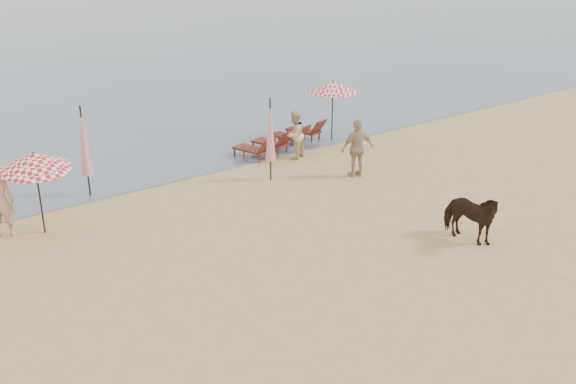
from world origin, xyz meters
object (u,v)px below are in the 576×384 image
at_px(lounger_cluster_right, 283,138).
at_px(umbrella_open_right, 333,87).
at_px(cow, 469,217).
at_px(beachgoer_right_a, 295,135).
at_px(umbrella_closed_left, 84,141).
at_px(beachgoer_left, 0,201).
at_px(beachgoer_right_b, 357,148).
at_px(umbrella_closed_right, 270,130).
at_px(umbrella_open_left_b, 34,161).

relative_size(lounger_cluster_right, umbrella_open_right, 1.71).
distance_m(cow, beachgoer_right_a, 7.64).
relative_size(umbrella_open_right, beachgoer_right_a, 1.36).
xyz_separation_m(umbrella_closed_left, beachgoer_right_a, (6.72, -0.85, -0.79)).
height_order(beachgoer_left, beachgoer_right_b, beachgoer_left).
distance_m(umbrella_closed_right, beachgoer_left, 7.57).
bearing_deg(beachgoer_left, umbrella_open_right, -144.59).
height_order(umbrella_closed_left, umbrella_closed_right, umbrella_closed_left).
bearing_deg(umbrella_open_right, umbrella_open_left_b, -175.96).
bearing_deg(cow, umbrella_open_left_b, 131.99).
height_order(umbrella_open_right, beachgoer_right_a, umbrella_open_right).
height_order(umbrella_open_left_b, umbrella_open_right, umbrella_open_right).
height_order(umbrella_closed_right, cow, umbrella_closed_right).
relative_size(lounger_cluster_right, beachgoer_right_a, 2.32).
xyz_separation_m(cow, beachgoer_left, (-8.60, 7.15, 0.26)).
relative_size(umbrella_open_left_b, beachgoer_right_b, 1.21).
bearing_deg(beachgoer_left, beachgoer_right_b, -162.98).
xyz_separation_m(umbrella_open_left_b, beachgoer_right_a, (8.57, 0.86, -1.05)).
relative_size(umbrella_closed_left, umbrella_closed_right, 1.04).
relative_size(umbrella_closed_right, beachgoer_right_b, 1.41).
bearing_deg(umbrella_open_right, cow, -115.34).
bearing_deg(umbrella_closed_right, umbrella_open_left_b, 177.01).
bearing_deg(umbrella_open_right, umbrella_closed_left, 175.10).
height_order(umbrella_closed_left, beachgoer_right_b, umbrella_closed_left).
distance_m(umbrella_open_left_b, beachgoer_right_b, 9.16).
distance_m(lounger_cluster_right, umbrella_closed_right, 3.38).
distance_m(umbrella_closed_left, cow, 10.36).
bearing_deg(umbrella_closed_left, beachgoer_right_b, -25.72).
bearing_deg(umbrella_closed_right, beachgoer_right_b, -30.88).
height_order(lounger_cluster_right, beachgoer_right_b, beachgoer_right_b).
relative_size(umbrella_closed_right, beachgoer_left, 1.40).
relative_size(cow, beachgoer_left, 0.85).
height_order(umbrella_closed_right, beachgoer_right_a, umbrella_closed_right).
height_order(lounger_cluster_right, cow, cow).
xyz_separation_m(lounger_cluster_right, umbrella_closed_left, (-7.05, -0.20, 1.22)).
xyz_separation_m(umbrella_closed_left, cow, (5.93, -8.44, -0.96)).
distance_m(umbrella_closed_left, beachgoer_right_a, 6.82).
xyz_separation_m(beachgoer_right_a, beachgoer_right_b, (0.38, -2.57, 0.08)).
relative_size(umbrella_open_left_b, umbrella_closed_right, 0.86).
distance_m(lounger_cluster_right, umbrella_open_right, 2.61).
relative_size(umbrella_closed_left, cow, 1.72).
distance_m(umbrella_open_right, beachgoer_right_a, 2.78).
bearing_deg(lounger_cluster_right, umbrella_closed_right, -148.63).
xyz_separation_m(beachgoer_left, beachgoer_right_a, (9.39, 0.44, -0.09)).
bearing_deg(beachgoer_left, cow, 169.56).
xyz_separation_m(umbrella_closed_right, beachgoer_left, (-7.50, 0.77, -0.65)).
xyz_separation_m(umbrella_open_left_b, beachgoer_right_b, (8.95, -1.70, -0.97)).
relative_size(lounger_cluster_right, umbrella_closed_right, 1.49).
height_order(beachgoer_left, beachgoer_right_a, beachgoer_left).
bearing_deg(umbrella_closed_left, beachgoer_right_a, -7.21).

